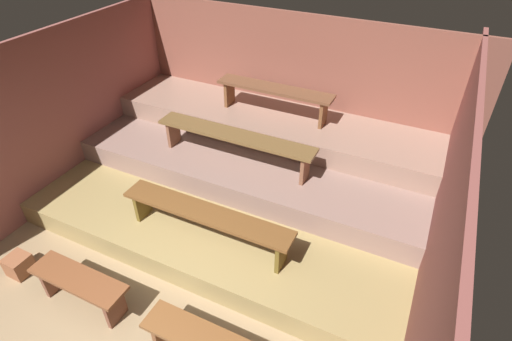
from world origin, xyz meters
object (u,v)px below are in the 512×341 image
object	(u,v)px
bench_floor_left	(80,284)
bench_lower_center	(206,217)
wooden_crate_floor	(19,265)
bench_middle_center	(235,139)
bench_upper_center	(275,93)

from	to	relation	value
bench_floor_left	bench_lower_center	distance (m)	1.55
bench_lower_center	wooden_crate_floor	distance (m)	2.36
bench_middle_center	bench_upper_center	bearing A→B (deg)	80.43
bench_lower_center	bench_upper_center	xyz separation A→B (m)	(-0.11, 2.22, 0.63)
bench_middle_center	bench_upper_center	distance (m)	1.04
bench_lower_center	wooden_crate_floor	size ratio (longest dim) A/B	8.45
bench_floor_left	wooden_crate_floor	xyz separation A→B (m)	(-1.05, -0.01, -0.21)
bench_floor_left	wooden_crate_floor	distance (m)	1.07
bench_floor_left	wooden_crate_floor	world-z (taller)	bench_floor_left
wooden_crate_floor	bench_lower_center	bearing A→B (deg)	32.25
bench_floor_left	bench_upper_center	xyz separation A→B (m)	(0.78, 3.43, 0.98)
bench_lower_center	wooden_crate_floor	bearing A→B (deg)	-147.75
bench_floor_left	bench_upper_center	bearing A→B (deg)	77.12
bench_floor_left	bench_upper_center	world-z (taller)	bench_upper_center
bench_lower_center	bench_middle_center	xyz separation A→B (m)	(-0.27, 1.24, 0.32)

